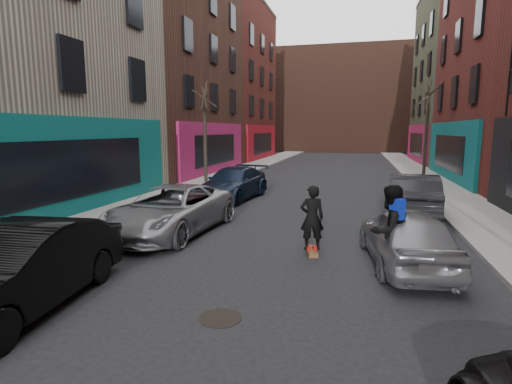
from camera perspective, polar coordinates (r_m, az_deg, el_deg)
The scene contains 15 objects.
sidewalk_left at distance 34.21m, azimuth 0.11°, elevation 3.90°, with size 2.50×84.00×0.13m, color gray.
sidewalk_right at distance 33.44m, azimuth 21.39°, elevation 3.17°, with size 2.50×84.00×0.13m, color gray.
buildings_left at distance 25.15m, azimuth -26.13°, elevation 19.98°, with size 12.00×56.00×16.50m, color #511A17.
building_far at distance 59.22m, azimuth 12.51°, elevation 12.52°, with size 40.00×10.00×14.00m, color #47281E.
tree_left_far at distance 22.62m, azimuth -7.32°, elevation 9.68°, with size 2.00×2.00×6.50m, color black, non-canonical shape.
tree_right_far at distance 27.37m, azimuth 23.23°, elevation 9.21°, with size 2.00×2.00×6.80m, color black, non-canonical shape.
parked_left_mid at distance 7.87m, azimuth -30.80°, elevation -9.47°, with size 1.54×4.42×1.46m, color black.
parked_left_far at distance 12.05m, azimuth -12.04°, elevation -2.49°, with size 2.33×5.05×1.40m, color gray.
parked_left_end at distance 17.64m, azimuth -3.28°, elevation 1.24°, with size 1.94×4.78×1.39m, color black.
parked_right_far at distance 9.57m, azimuth 20.65°, elevation -6.00°, with size 1.59×3.95×1.35m, color gray.
parked_right_end at distance 15.23m, azimuth 21.53°, elevation -0.37°, with size 1.59×4.56×1.50m, color black.
skateboard at distance 10.12m, azimuth 7.90°, elevation -8.37°, with size 0.22×0.80×0.10m, color brown.
skateboarder at distance 9.90m, azimuth 8.00°, elevation -3.64°, with size 0.59×0.39×1.61m, color black.
pedestrian at distance 8.70m, azimuth 18.50°, elevation -5.32°, with size 1.19×1.17×1.93m.
manhole at distance 6.83m, azimuth -5.15°, elevation -17.49°, with size 0.70×0.70×0.01m, color black.
Camera 1 is at (2.07, -3.05, 3.04)m, focal length 28.00 mm.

